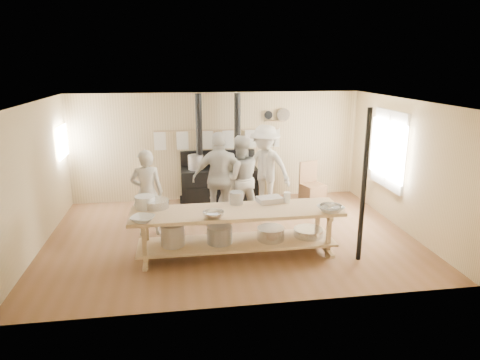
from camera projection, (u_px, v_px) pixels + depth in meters
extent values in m
plane|color=brown|center=(230.00, 236.00, 8.37)|extent=(7.00, 7.00, 0.00)
plane|color=tan|center=(217.00, 147.00, 10.41)|extent=(7.00, 0.00, 7.00)
plane|color=tan|center=(254.00, 218.00, 5.64)|extent=(7.00, 0.00, 7.00)
plane|color=tan|center=(33.00, 179.00, 7.53)|extent=(0.00, 5.00, 5.00)
plane|color=tan|center=(404.00, 165.00, 8.53)|extent=(0.00, 5.00, 5.00)
plane|color=beige|center=(230.00, 102.00, 7.68)|extent=(7.00, 7.00, 0.00)
cube|color=beige|center=(389.00, 149.00, 9.04)|extent=(0.06, 1.35, 1.65)
plane|color=white|center=(387.00, 150.00, 9.03)|extent=(0.00, 1.50, 1.50)
cube|color=beige|center=(387.00, 150.00, 9.03)|extent=(0.02, 0.03, 1.50)
plane|color=white|center=(62.00, 142.00, 9.36)|extent=(0.00, 0.90, 0.90)
cube|color=black|center=(219.00, 185.00, 10.26)|extent=(1.80, 0.70, 0.85)
cube|color=black|center=(220.00, 200.00, 10.36)|extent=(1.90, 0.75, 0.10)
cube|color=black|center=(218.00, 157.00, 10.38)|extent=(1.80, 0.12, 0.35)
cylinder|color=black|center=(199.00, 132.00, 9.90)|extent=(0.15, 0.15, 1.75)
cylinder|color=black|center=(237.00, 131.00, 10.03)|extent=(0.15, 0.15, 1.75)
cylinder|color=#B2B2B7|center=(196.00, 162.00, 10.03)|extent=(0.36, 0.36, 0.34)
cylinder|color=gray|center=(242.00, 162.00, 10.14)|extent=(0.30, 0.30, 0.30)
cylinder|color=tan|center=(217.00, 130.00, 10.20)|extent=(3.00, 0.04, 0.04)
cube|color=silver|center=(160.00, 141.00, 10.07)|extent=(0.28, 0.01, 0.46)
cube|color=silver|center=(184.00, 140.00, 10.15)|extent=(0.28, 0.01, 0.46)
cube|color=silver|center=(206.00, 139.00, 10.22)|extent=(0.28, 0.01, 0.46)
cube|color=silver|center=(229.00, 139.00, 10.30)|extent=(0.28, 0.01, 0.46)
cube|color=silver|center=(251.00, 138.00, 10.38)|extent=(0.28, 0.01, 0.46)
cube|color=silver|center=(272.00, 138.00, 10.45)|extent=(0.28, 0.01, 0.46)
cube|color=tan|center=(275.00, 121.00, 10.37)|extent=(0.50, 0.14, 0.03)
cylinder|color=black|center=(268.00, 115.00, 10.33)|extent=(0.20, 0.04, 0.20)
cylinder|color=silver|center=(283.00, 115.00, 10.38)|extent=(0.32, 0.03, 0.32)
cube|color=tan|center=(237.00, 212.00, 7.30)|extent=(3.60, 0.90, 0.06)
cube|color=tan|center=(237.00, 242.00, 7.45)|extent=(3.40, 0.80, 0.04)
cube|color=tan|center=(237.00, 245.00, 7.46)|extent=(3.30, 0.06, 0.06)
cube|color=tan|center=(145.00, 246.00, 6.89)|extent=(0.07, 0.07, 0.85)
cube|color=tan|center=(147.00, 232.00, 7.47)|extent=(0.07, 0.07, 0.85)
cube|color=tan|center=(329.00, 235.00, 7.34)|extent=(0.07, 0.07, 0.85)
cube|color=tan|center=(317.00, 222.00, 7.91)|extent=(0.07, 0.07, 0.85)
cylinder|color=#B2B2B7|center=(173.00, 235.00, 7.24)|extent=(0.40, 0.40, 0.38)
cylinder|color=gray|center=(220.00, 234.00, 7.36)|extent=(0.44, 0.44, 0.30)
cylinder|color=silver|center=(271.00, 234.00, 7.50)|extent=(0.48, 0.48, 0.22)
cylinder|color=silver|center=(309.00, 233.00, 7.61)|extent=(0.52, 0.52, 0.14)
cylinder|color=black|center=(364.00, 187.00, 7.03)|extent=(0.08, 0.08, 2.60)
imported|color=beige|center=(147.00, 193.00, 8.23)|extent=(0.63, 0.42, 1.70)
imported|color=beige|center=(240.00, 178.00, 9.02)|extent=(0.96, 0.79, 1.83)
imported|color=beige|center=(227.00, 187.00, 9.00)|extent=(0.78, 0.56, 1.50)
imported|color=beige|center=(220.00, 178.00, 8.81)|extent=(1.17, 0.57, 1.94)
imported|color=beige|center=(265.00, 168.00, 9.72)|extent=(1.44, 1.33, 1.94)
cube|color=brown|center=(313.00, 195.00, 10.09)|extent=(0.60, 0.60, 0.52)
cube|color=brown|center=(308.00, 173.00, 10.15)|extent=(0.47, 0.19, 0.57)
imported|color=silver|center=(143.00, 219.00, 6.74)|extent=(0.47, 0.47, 0.09)
imported|color=silver|center=(213.00, 215.00, 6.90)|extent=(0.49, 0.49, 0.11)
imported|color=silver|center=(331.00, 209.00, 7.18)|extent=(0.55, 0.55, 0.10)
imported|color=silver|center=(331.00, 209.00, 7.18)|extent=(0.48, 0.48, 0.12)
cube|color=#B2B2B7|center=(270.00, 200.00, 7.68)|extent=(0.48, 0.37, 0.10)
cylinder|color=silver|center=(156.00, 204.00, 7.39)|extent=(0.51, 0.51, 0.14)
cylinder|color=gray|center=(236.00, 198.00, 7.58)|extent=(0.29, 0.29, 0.22)
cylinder|color=silver|center=(145.00, 202.00, 7.35)|extent=(0.42, 0.42, 0.22)
cylinder|color=silver|center=(287.00, 197.00, 7.66)|extent=(0.15, 0.15, 0.19)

